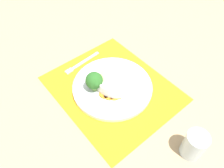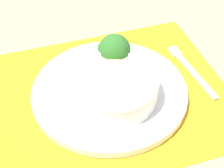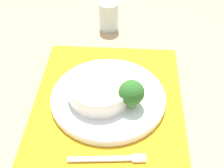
# 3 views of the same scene
# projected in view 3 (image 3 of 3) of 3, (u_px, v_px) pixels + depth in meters

# --- Properties ---
(ground_plane) EXTENTS (4.00, 4.00, 0.00)m
(ground_plane) POSITION_uv_depth(u_px,v_px,m) (108.00, 101.00, 0.87)
(ground_plane) COLOR tan
(placemat) EXTENTS (0.53, 0.46, 0.00)m
(placemat) POSITION_uv_depth(u_px,v_px,m) (108.00, 100.00, 0.87)
(placemat) COLOR orange
(placemat) RESTS_ON ground_plane
(plate) EXTENTS (0.32, 0.32, 0.02)m
(plate) POSITION_uv_depth(u_px,v_px,m) (108.00, 97.00, 0.86)
(plate) COLOR silver
(plate) RESTS_ON placemat
(bowl) EXTENTS (0.17, 0.17, 0.06)m
(bowl) POSITION_uv_depth(u_px,v_px,m) (100.00, 89.00, 0.83)
(bowl) COLOR silver
(bowl) RESTS_ON plate
(broccoli_floret) EXTENTS (0.07, 0.07, 0.08)m
(broccoli_floret) POSITION_uv_depth(u_px,v_px,m) (132.00, 93.00, 0.80)
(broccoli_floret) COLOR #759E51
(broccoli_floret) RESTS_ON plate
(carrot_slice_near) EXTENTS (0.04, 0.04, 0.01)m
(carrot_slice_near) POSITION_uv_depth(u_px,v_px,m) (127.00, 92.00, 0.86)
(carrot_slice_near) COLOR orange
(carrot_slice_near) RESTS_ON plate
(carrot_slice_middle) EXTENTS (0.04, 0.04, 0.01)m
(carrot_slice_middle) POSITION_uv_depth(u_px,v_px,m) (124.00, 87.00, 0.87)
(carrot_slice_middle) COLOR orange
(carrot_slice_middle) RESTS_ON plate
(carrot_slice_far) EXTENTS (0.04, 0.04, 0.01)m
(carrot_slice_far) POSITION_uv_depth(u_px,v_px,m) (119.00, 84.00, 0.88)
(carrot_slice_far) COLOR orange
(carrot_slice_far) RESTS_ON plate
(carrot_slice_extra) EXTENTS (0.04, 0.04, 0.01)m
(carrot_slice_extra) POSITION_uv_depth(u_px,v_px,m) (113.00, 82.00, 0.89)
(carrot_slice_extra) COLOR orange
(carrot_slice_extra) RESTS_ON plate
(water_glass) EXTENTS (0.07, 0.07, 0.10)m
(water_glass) POSITION_uv_depth(u_px,v_px,m) (109.00, 17.00, 1.10)
(water_glass) COLOR silver
(water_glass) RESTS_ON ground_plane
(fork) EXTENTS (0.02, 0.18, 0.01)m
(fork) POSITION_uv_depth(u_px,v_px,m) (115.00, 159.00, 0.72)
(fork) COLOR silver
(fork) RESTS_ON placemat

